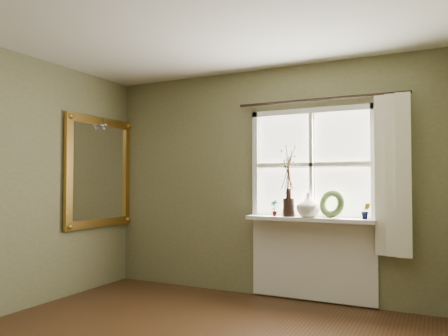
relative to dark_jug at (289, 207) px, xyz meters
name	(u,v)px	position (x,y,z in m)	size (l,w,h in m)	color
wall_back	(266,181)	(-0.32, 0.18, 0.28)	(4.00, 0.10, 2.60)	#6A6945
window_frame	(311,165)	(0.23, 0.11, 0.46)	(1.36, 0.06, 1.24)	silver
window_sill	(309,219)	(0.23, 0.00, -0.12)	(1.36, 0.26, 0.04)	silver
window_apron	(312,259)	(0.23, 0.11, -0.56)	(1.36, 0.04, 0.88)	silver
dark_jug	(289,207)	(0.00, 0.00, 0.00)	(0.14, 0.14, 0.20)	black
cream_vase	(308,205)	(0.22, 0.00, 0.03)	(0.25, 0.25, 0.26)	silver
wreath	(332,207)	(0.46, 0.04, 0.01)	(0.30, 0.30, 0.07)	#374C22
potted_plant_left	(274,208)	(-0.17, 0.00, -0.01)	(0.09, 0.06, 0.18)	#374C22
potted_plant_right	(366,211)	(0.81, 0.00, -0.02)	(0.09, 0.07, 0.17)	#374C22
curtain	(393,175)	(1.07, 0.01, 0.34)	(0.36, 0.12, 1.59)	silver
curtain_rod	(319,99)	(0.33, 0.05, 1.16)	(0.03, 0.03, 1.84)	black
gilt_mirror	(100,172)	(-2.29, -0.42, 0.40)	(0.10, 1.13, 1.35)	white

